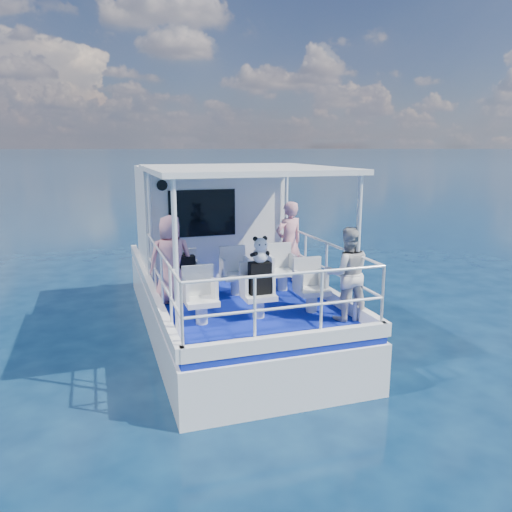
{
  "coord_description": "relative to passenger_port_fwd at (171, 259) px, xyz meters",
  "views": [
    {
      "loc": [
        -2.33,
        -8.11,
        3.49
      ],
      "look_at": [
        0.19,
        -0.4,
        1.72
      ],
      "focal_mm": 35.0,
      "sensor_mm": 36.0,
      "label": 1
    }
  ],
  "objects": [
    {
      "name": "ground",
      "position": [
        1.15,
        -0.1,
        -1.65
      ],
      "size": [
        2000.0,
        2000.0,
        0.0
      ],
      "primitive_type": "plane",
      "color": "#071B36",
      "rests_on": "ground"
    },
    {
      "name": "hull",
      "position": [
        1.15,
        0.9,
        -1.65
      ],
      "size": [
        3.0,
        7.0,
        1.6
      ],
      "primitive_type": "cube",
      "color": "white",
      "rests_on": "ground"
    },
    {
      "name": "deck",
      "position": [
        1.15,
        0.9,
        -0.8
      ],
      "size": [
        2.9,
        6.9,
        0.1
      ],
      "primitive_type": "cube",
      "color": "#0A188F",
      "rests_on": "hull"
    },
    {
      "name": "cabin",
      "position": [
        1.15,
        2.2,
        0.35
      ],
      "size": [
        2.85,
        2.0,
        2.2
      ],
      "primitive_type": "cube",
      "color": "white",
      "rests_on": "deck"
    },
    {
      "name": "canopy",
      "position": [
        1.15,
        -0.3,
        1.49
      ],
      "size": [
        3.0,
        3.2,
        0.08
      ],
      "primitive_type": "cube",
      "color": "white",
      "rests_on": "cabin"
    },
    {
      "name": "canopy_posts",
      "position": [
        1.15,
        -0.35,
        0.35
      ],
      "size": [
        2.77,
        2.97,
        2.2
      ],
      "color": "white",
      "rests_on": "deck"
    },
    {
      "name": "railings",
      "position": [
        1.15,
        -0.68,
        -0.25
      ],
      "size": [
        2.84,
        3.59,
        1.0
      ],
      "primitive_type": null,
      "color": "white",
      "rests_on": "deck"
    },
    {
      "name": "seat_port_fwd",
      "position": [
        0.25,
        0.1,
        -0.56
      ],
      "size": [
        0.48,
        0.46,
        0.38
      ],
      "primitive_type": "cube",
      "color": "silver",
      "rests_on": "deck"
    },
    {
      "name": "seat_center_fwd",
      "position": [
        1.15,
        0.1,
        -0.56
      ],
      "size": [
        0.48,
        0.46,
        0.38
      ],
      "primitive_type": "cube",
      "color": "silver",
      "rests_on": "deck"
    },
    {
      "name": "seat_stbd_fwd",
      "position": [
        2.05,
        0.1,
        -0.56
      ],
      "size": [
        0.48,
        0.46,
        0.38
      ],
      "primitive_type": "cube",
      "color": "silver",
      "rests_on": "deck"
    },
    {
      "name": "seat_port_aft",
      "position": [
        0.25,
        -1.2,
        -0.56
      ],
      "size": [
        0.48,
        0.46,
        0.38
      ],
      "primitive_type": "cube",
      "color": "silver",
      "rests_on": "deck"
    },
    {
      "name": "seat_center_aft",
      "position": [
        1.15,
        -1.2,
        -0.56
      ],
      "size": [
        0.48,
        0.46,
        0.38
      ],
      "primitive_type": "cube",
      "color": "silver",
      "rests_on": "deck"
    },
    {
      "name": "seat_stbd_aft",
      "position": [
        2.05,
        -1.2,
        -0.56
      ],
      "size": [
        0.48,
        0.46,
        0.38
      ],
      "primitive_type": "cube",
      "color": "silver",
      "rests_on": "deck"
    },
    {
      "name": "passenger_port_fwd",
      "position": [
        0.0,
        0.0,
        0.0
      ],
      "size": [
        0.59,
        0.45,
        1.5
      ],
      "primitive_type": "imported",
      "rotation": [
        0.0,
        0.0,
        3.06
      ],
      "color": "pink",
      "rests_on": "deck"
    },
    {
      "name": "passenger_stbd_fwd",
      "position": [
        2.35,
        0.55,
        0.05
      ],
      "size": [
        0.65,
        0.51,
        1.59
      ],
      "primitive_type": "imported",
      "rotation": [
        0.0,
        0.0,
        3.38
      ],
      "color": "pink",
      "rests_on": "deck"
    },
    {
      "name": "passenger_stbd_aft",
      "position": [
        2.4,
        -1.7,
        -0.03
      ],
      "size": [
        0.81,
        0.69,
        1.44
      ],
      "primitive_type": "imported",
      "rotation": [
        0.0,
        0.0,
        2.91
      ],
      "color": "silver",
      "rests_on": "deck"
    },
    {
      "name": "backpack_port",
      "position": [
        0.25,
        0.02,
        -0.17
      ],
      "size": [
        0.31,
        0.17,
        0.41
      ],
      "primitive_type": "cube",
      "color": "black",
      "rests_on": "seat_port_fwd"
    },
    {
      "name": "backpack_center",
      "position": [
        1.17,
        -1.2,
        -0.12
      ],
      "size": [
        0.33,
        0.19,
        0.5
      ],
      "primitive_type": "cube",
      "color": "black",
      "rests_on": "seat_center_aft"
    },
    {
      "name": "compact_camera",
      "position": [
        0.26,
        0.01,
        0.07
      ],
      "size": [
        0.1,
        0.06,
        0.06
      ],
      "primitive_type": "cube",
      "color": "black",
      "rests_on": "backpack_port"
    },
    {
      "name": "panda",
      "position": [
        1.17,
        -1.22,
        0.33
      ],
      "size": [
        0.26,
        0.22,
        0.4
      ],
      "primitive_type": null,
      "color": "silver",
      "rests_on": "backpack_center"
    }
  ]
}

